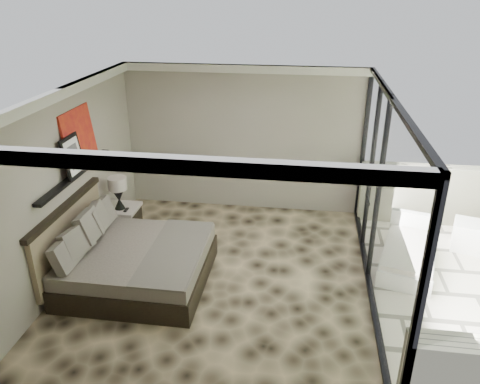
# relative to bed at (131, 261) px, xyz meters

# --- Properties ---
(floor) EXTENTS (5.00, 5.00, 0.00)m
(floor) POSITION_rel_bed_xyz_m (1.28, 0.32, -0.34)
(floor) COLOR black
(floor) RESTS_ON ground
(ceiling) EXTENTS (4.50, 5.00, 0.02)m
(ceiling) POSITION_rel_bed_xyz_m (1.28, 0.32, 2.45)
(ceiling) COLOR silver
(ceiling) RESTS_ON back_wall
(back_wall) EXTENTS (4.50, 0.02, 2.80)m
(back_wall) POSITION_rel_bed_xyz_m (1.28, 2.81, 1.06)
(back_wall) COLOR gray
(back_wall) RESTS_ON floor
(left_wall) EXTENTS (0.02, 5.00, 2.80)m
(left_wall) POSITION_rel_bed_xyz_m (-0.96, 0.32, 1.06)
(left_wall) COLOR gray
(left_wall) RESTS_ON floor
(glass_wall) EXTENTS (0.08, 5.00, 2.80)m
(glass_wall) POSITION_rel_bed_xyz_m (3.53, 0.32, 1.06)
(glass_wall) COLOR white
(glass_wall) RESTS_ON floor
(terrace_slab) EXTENTS (3.00, 5.00, 0.12)m
(terrace_slab) POSITION_rel_bed_xyz_m (5.03, 0.32, -0.40)
(terrace_slab) COLOR beige
(terrace_slab) RESTS_ON ground
(picture_ledge) EXTENTS (0.12, 2.20, 0.05)m
(picture_ledge) POSITION_rel_bed_xyz_m (-0.90, 0.42, 1.16)
(picture_ledge) COLOR black
(picture_ledge) RESTS_ON left_wall
(bed) EXTENTS (2.08, 2.01, 1.15)m
(bed) POSITION_rel_bed_xyz_m (0.00, 0.00, 0.00)
(bed) COLOR black
(bed) RESTS_ON floor
(nightstand) EXTENTS (0.63, 0.63, 0.58)m
(nightstand) POSITION_rel_bed_xyz_m (-0.67, 1.37, -0.05)
(nightstand) COLOR black
(nightstand) RESTS_ON floor
(table_lamp) EXTENTS (0.32, 0.32, 0.58)m
(table_lamp) POSITION_rel_bed_xyz_m (-0.67, 1.32, 0.55)
(table_lamp) COLOR black
(table_lamp) RESTS_ON nightstand
(abstract_canvas) EXTENTS (0.13, 0.90, 0.90)m
(abstract_canvas) POSITION_rel_bed_xyz_m (-0.91, 0.69, 1.64)
(abstract_canvas) COLOR #C03710
(abstract_canvas) RESTS_ON picture_ledge
(framed_print) EXTENTS (0.11, 0.50, 0.60)m
(framed_print) POSITION_rel_bed_xyz_m (-0.86, 0.33, 1.49)
(framed_print) COLOR black
(framed_print) RESTS_ON picture_ledge
(ottoman) EXTENTS (0.60, 0.60, 0.49)m
(ottoman) POSITION_rel_bed_xyz_m (5.27, 1.72, -0.10)
(ottoman) COLOR white
(ottoman) RESTS_ON terrace_slab
(lounger) EXTENTS (1.15, 1.71, 0.61)m
(lounger) POSITION_rel_bed_xyz_m (4.20, 1.05, -0.15)
(lounger) COLOR silver
(lounger) RESTS_ON terrace_slab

